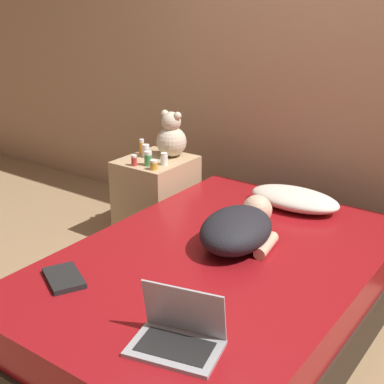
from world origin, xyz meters
TOP-DOWN VIEW (x-y plane):
  - ground_plane at (0.00, 0.00)m, footprint 12.00×12.00m
  - wall_back at (0.00, 1.29)m, footprint 8.00×0.06m
  - bed at (0.00, 0.00)m, footprint 1.37×2.02m
  - nightstand at (-0.96, 0.70)m, footprint 0.42×0.48m
  - pillow at (0.03, 0.78)m, footprint 0.54×0.30m
  - person_lying at (0.01, 0.18)m, footprint 0.41×0.65m
  - laptop at (0.26, -0.66)m, footprint 0.37×0.28m
  - teddy_bear at (-0.91, 0.82)m, footprint 0.20×0.20m
  - bottle_orange at (-1.10, 0.73)m, footprint 0.03×0.03m
  - bottle_red at (-0.98, 0.51)m, footprint 0.04×0.04m
  - bottle_clear at (-1.04, 0.70)m, footprint 0.05×0.05m
  - bottle_green at (-0.91, 0.57)m, footprint 0.05×0.05m
  - bottle_white at (-0.83, 0.64)m, footprint 0.05×0.05m
  - bottle_amber at (-0.82, 0.52)m, footprint 0.05×0.05m
  - book at (-0.43, -0.59)m, footprint 0.27×0.23m

SIDE VIEW (x-z plane):
  - ground_plane at x=0.00m, z-range 0.00..0.00m
  - bed at x=0.00m, z-range 0.00..0.42m
  - nightstand at x=-0.96m, z-range 0.00..0.56m
  - book at x=-0.43m, z-range 0.42..0.45m
  - laptop at x=0.26m, z-range 0.36..0.58m
  - pillow at x=0.03m, z-range 0.42..0.53m
  - person_lying at x=0.01m, z-range 0.42..0.61m
  - bottle_amber at x=-0.82m, z-range 0.56..0.62m
  - bottle_red at x=-0.98m, z-range 0.56..0.63m
  - bottle_white at x=-0.83m, z-range 0.56..0.64m
  - bottle_clear at x=-1.04m, z-range 0.56..0.65m
  - bottle_green at x=-0.91m, z-range 0.56..0.65m
  - bottle_orange at x=-1.10m, z-range 0.56..0.67m
  - teddy_bear at x=-0.91m, z-range 0.54..0.85m
  - wall_back at x=0.00m, z-range 0.00..2.60m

